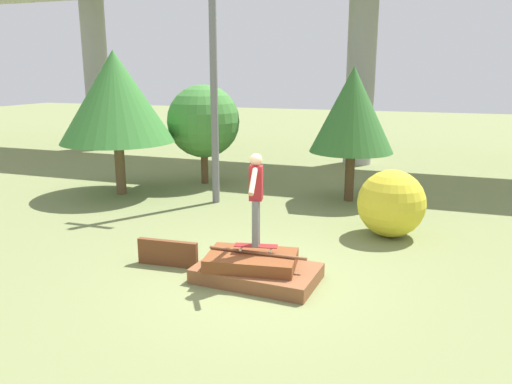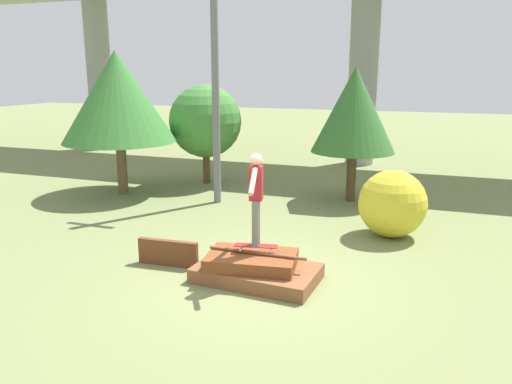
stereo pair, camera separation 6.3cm
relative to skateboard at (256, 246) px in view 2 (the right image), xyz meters
name	(u,v)px [view 2 (the right image)]	position (x,y,z in m)	size (l,w,h in m)	color
ground_plane	(257,280)	(0.04, -0.06, -0.61)	(80.00, 80.00, 0.00)	olive
scrap_pile	(255,269)	(0.01, -0.07, -0.40)	(2.19, 1.37, 0.53)	brown
scrap_plank_loose	(168,253)	(-1.78, 0.02, -0.36)	(1.20, 0.18, 0.50)	brown
skateboard	(256,246)	(0.00, 0.00, 0.00)	(0.78, 0.35, 0.09)	maroon
skater	(256,193)	(0.00, 0.00, 0.96)	(0.33, 1.23, 1.63)	slate
utility_pole	(215,77)	(-2.82, 4.66, 2.83)	(1.30, 0.20, 6.64)	slate
tree_behind_left	(205,121)	(-4.17, 6.79, 1.42)	(2.32, 2.32, 3.20)	brown
tree_behind_right	(354,110)	(0.68, 6.07, 1.95)	(2.32, 2.32, 3.74)	#4C3823
tree_mid_back	(117,97)	(-5.93, 4.64, 2.26)	(3.31, 3.31, 4.19)	brown
bush_yellow_flowering	(392,204)	(2.05, 3.23, 0.14)	(1.50, 1.50, 1.50)	gold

